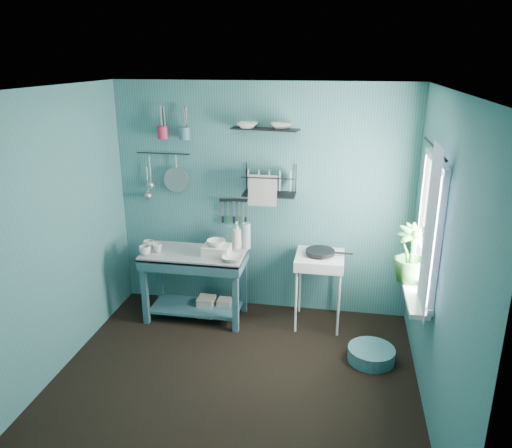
% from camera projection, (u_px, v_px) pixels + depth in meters
% --- Properties ---
extents(floor, '(3.20, 3.20, 0.00)m').
position_uv_depth(floor, '(233.00, 383.00, 4.39)').
color(floor, black).
rests_on(floor, ground).
extents(ceiling, '(3.20, 3.20, 0.00)m').
position_uv_depth(ceiling, '(228.00, 90.00, 3.59)').
color(ceiling, silver).
rests_on(ceiling, ground).
extents(wall_back, '(3.20, 0.00, 3.20)m').
position_uv_depth(wall_back, '(262.00, 201.00, 5.39)').
color(wall_back, '#366C6F').
rests_on(wall_back, ground).
extents(wall_front, '(3.20, 0.00, 3.20)m').
position_uv_depth(wall_front, '(167.00, 356.00, 2.59)').
color(wall_front, '#366C6F').
rests_on(wall_front, ground).
extents(wall_left, '(0.00, 3.00, 3.00)m').
position_uv_depth(wall_left, '(48.00, 239.00, 4.25)').
color(wall_left, '#366C6F').
rests_on(wall_left, ground).
extents(wall_right, '(0.00, 3.00, 3.00)m').
position_uv_depth(wall_right, '(440.00, 265.00, 3.72)').
color(wall_right, '#366C6F').
rests_on(wall_right, ground).
extents(work_counter, '(1.12, 0.62, 0.77)m').
position_uv_depth(work_counter, '(196.00, 285.00, 5.38)').
color(work_counter, '#2F5763').
rests_on(work_counter, floor).
extents(mug_left, '(0.12, 0.12, 0.10)m').
position_uv_depth(mug_left, '(145.00, 251.00, 5.18)').
color(mug_left, silver).
rests_on(mug_left, work_counter).
extents(mug_mid, '(0.14, 0.14, 0.09)m').
position_uv_depth(mug_mid, '(158.00, 248.00, 5.25)').
color(mug_mid, silver).
rests_on(mug_mid, work_counter).
extents(mug_right, '(0.17, 0.17, 0.10)m').
position_uv_depth(mug_right, '(149.00, 245.00, 5.33)').
color(mug_right, silver).
rests_on(mug_right, work_counter).
extents(wash_tub, '(0.28, 0.22, 0.10)m').
position_uv_depth(wash_tub, '(217.00, 250.00, 5.19)').
color(wash_tub, silver).
rests_on(wash_tub, work_counter).
extents(tub_bowl, '(0.20, 0.19, 0.06)m').
position_uv_depth(tub_bowl, '(216.00, 243.00, 5.16)').
color(tub_bowl, silver).
rests_on(tub_bowl, wash_tub).
extents(soap_bottle, '(0.12, 0.12, 0.30)m').
position_uv_depth(soap_bottle, '(237.00, 235.00, 5.33)').
color(soap_bottle, silver).
rests_on(soap_bottle, work_counter).
extents(water_bottle, '(0.09, 0.09, 0.28)m').
position_uv_depth(water_bottle, '(246.00, 236.00, 5.34)').
color(water_bottle, '#B2BCC6').
rests_on(water_bottle, work_counter).
extents(counter_bowl, '(0.22, 0.22, 0.05)m').
position_uv_depth(counter_bowl, '(233.00, 258.00, 5.04)').
color(counter_bowl, silver).
rests_on(counter_bowl, work_counter).
extents(hotplate_stand, '(0.55, 0.55, 0.79)m').
position_uv_depth(hotplate_stand, '(318.00, 290.00, 5.25)').
color(hotplate_stand, white).
rests_on(hotplate_stand, floor).
extents(frying_pan, '(0.30, 0.30, 0.03)m').
position_uv_depth(frying_pan, '(320.00, 252.00, 5.12)').
color(frying_pan, black).
rests_on(frying_pan, hotplate_stand).
extents(knife_strip, '(0.32, 0.07, 0.03)m').
position_uv_depth(knife_strip, '(234.00, 200.00, 5.41)').
color(knife_strip, black).
rests_on(knife_strip, wall_back).
extents(dish_rack, '(0.57, 0.28, 0.32)m').
position_uv_depth(dish_rack, '(269.00, 180.00, 5.17)').
color(dish_rack, black).
rests_on(dish_rack, wall_back).
extents(upper_shelf, '(0.72, 0.28, 0.01)m').
position_uv_depth(upper_shelf, '(265.00, 129.00, 5.04)').
color(upper_shelf, black).
rests_on(upper_shelf, wall_back).
extents(shelf_bowl_left, '(0.23, 0.23, 0.05)m').
position_uv_depth(shelf_bowl_left, '(247.00, 123.00, 5.05)').
color(shelf_bowl_left, silver).
rests_on(shelf_bowl_left, upper_shelf).
extents(shelf_bowl_right, '(0.25, 0.25, 0.06)m').
position_uv_depth(shelf_bowl_right, '(281.00, 128.00, 5.00)').
color(shelf_bowl_right, silver).
rests_on(shelf_bowl_right, upper_shelf).
extents(utensil_cup_magenta, '(0.11, 0.11, 0.13)m').
position_uv_depth(utensil_cup_magenta, '(162.00, 132.00, 5.26)').
color(utensil_cup_magenta, '#AE2042').
rests_on(utensil_cup_magenta, wall_back).
extents(utensil_cup_teal, '(0.11, 0.11, 0.13)m').
position_uv_depth(utensil_cup_teal, '(185.00, 134.00, 5.22)').
color(utensil_cup_teal, '#3A6A79').
rests_on(utensil_cup_teal, wall_back).
extents(colander, '(0.28, 0.03, 0.28)m').
position_uv_depth(colander, '(177.00, 180.00, 5.43)').
color(colander, '#9C9EA4').
rests_on(colander, wall_back).
extents(ladle_outer, '(0.01, 0.01, 0.30)m').
position_uv_depth(ladle_outer, '(150.00, 170.00, 5.46)').
color(ladle_outer, '#9C9EA4').
rests_on(ladle_outer, wall_back).
extents(ladle_inner, '(0.01, 0.01, 0.30)m').
position_uv_depth(ladle_inner, '(147.00, 180.00, 5.51)').
color(ladle_inner, '#9C9EA4').
rests_on(ladle_inner, wall_back).
extents(hook_rail, '(0.60, 0.01, 0.01)m').
position_uv_depth(hook_rail, '(163.00, 153.00, 5.39)').
color(hook_rail, black).
rests_on(hook_rail, wall_back).
extents(window_glass, '(0.00, 1.10, 1.10)m').
position_uv_depth(window_glass, '(431.00, 227.00, 4.09)').
color(window_glass, white).
rests_on(window_glass, wall_right).
extents(windowsill, '(0.16, 0.95, 0.04)m').
position_uv_depth(windowsill, '(413.00, 291.00, 4.30)').
color(windowsill, white).
rests_on(windowsill, wall_right).
extents(curtain, '(0.00, 1.35, 1.35)m').
position_uv_depth(curtain, '(429.00, 233.00, 3.81)').
color(curtain, white).
rests_on(curtain, wall_right).
extents(curtain_rod, '(0.02, 1.05, 0.02)m').
position_uv_depth(curtain_rod, '(434.00, 148.00, 3.90)').
color(curtain_rod, black).
rests_on(curtain_rod, wall_right).
extents(potted_plant, '(0.38, 0.38, 0.52)m').
position_uv_depth(potted_plant, '(411.00, 254.00, 4.36)').
color(potted_plant, '#2F712D').
rests_on(potted_plant, windowsill).
extents(storage_tin_large, '(0.18, 0.18, 0.22)m').
position_uv_depth(storage_tin_large, '(207.00, 306.00, 5.50)').
color(storage_tin_large, gray).
rests_on(storage_tin_large, floor).
extents(storage_tin_small, '(0.15, 0.15, 0.20)m').
position_uv_depth(storage_tin_small, '(225.00, 307.00, 5.50)').
color(storage_tin_small, gray).
rests_on(storage_tin_small, floor).
extents(floor_basin, '(0.44, 0.44, 0.13)m').
position_uv_depth(floor_basin, '(371.00, 354.00, 4.69)').
color(floor_basin, teal).
rests_on(floor_basin, floor).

